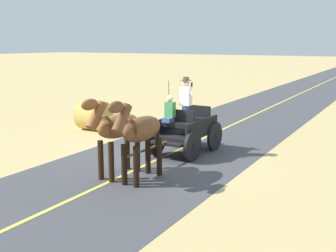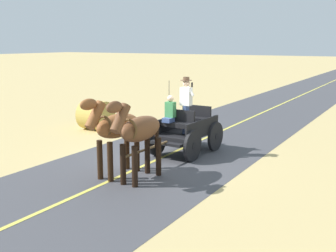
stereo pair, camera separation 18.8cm
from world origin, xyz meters
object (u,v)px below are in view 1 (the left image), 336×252
(horse_near_side, at_px, (139,131))
(hay_bale, at_px, (94,115))
(horse_drawn_carriage, at_px, (185,129))
(horse_off_side, at_px, (116,128))

(horse_near_side, xyz_separation_m, hay_bale, (5.25, -4.47, -0.72))
(horse_drawn_carriage, distance_m, horse_near_side, 3.09)
(horse_drawn_carriage, relative_size, horse_off_side, 2.04)
(horse_drawn_carriage, bearing_deg, hay_bale, -16.05)
(horse_near_side, bearing_deg, horse_off_side, -2.05)
(horse_near_side, relative_size, hay_bale, 1.84)
(horse_near_side, height_order, hay_bale, horse_near_side)
(horse_off_side, bearing_deg, horse_drawn_carriage, -99.24)
(horse_drawn_carriage, bearing_deg, horse_off_side, 80.76)
(horse_drawn_carriage, distance_m, hay_bale, 5.19)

